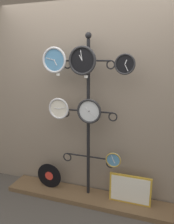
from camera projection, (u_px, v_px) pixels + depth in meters
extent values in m
plane|color=#47423D|center=(77.00, 216.00, 2.57)|extent=(12.00, 12.00, 0.00)
cube|color=gray|center=(92.00, 92.00, 2.77)|extent=(4.40, 0.04, 2.80)
cube|color=brown|center=(87.00, 197.00, 2.89)|extent=(2.20, 0.36, 0.06)
cylinder|color=black|center=(88.00, 196.00, 2.95)|extent=(0.40, 0.40, 0.02)
cylinder|color=black|center=(88.00, 124.00, 2.71)|extent=(0.04, 0.04, 2.01)
sphere|color=black|center=(88.00, 35.00, 2.47)|extent=(0.07, 0.07, 0.07)
cylinder|color=black|center=(78.00, 61.00, 2.58)|extent=(0.27, 0.02, 0.02)
torus|color=black|center=(67.00, 64.00, 2.63)|extent=(0.10, 0.02, 0.10)
cylinder|color=black|center=(99.00, 61.00, 2.49)|extent=(0.27, 0.02, 0.02)
torus|color=black|center=(111.00, 65.00, 2.46)|extent=(0.10, 0.02, 0.10)
cylinder|color=black|center=(77.00, 110.00, 2.72)|extent=(0.31, 0.02, 0.02)
torus|color=black|center=(65.00, 113.00, 2.78)|extent=(0.11, 0.02, 0.11)
cylinder|color=black|center=(100.00, 112.00, 2.63)|extent=(0.31, 0.02, 0.02)
torus|color=black|center=(113.00, 117.00, 2.59)|extent=(0.11, 0.02, 0.11)
cylinder|color=black|center=(78.00, 155.00, 2.86)|extent=(0.30, 0.02, 0.02)
torus|color=black|center=(67.00, 157.00, 2.92)|extent=(0.12, 0.02, 0.12)
cylinder|color=black|center=(99.00, 158.00, 2.77)|extent=(0.30, 0.02, 0.02)
torus|color=black|center=(111.00, 164.00, 2.73)|extent=(0.12, 0.02, 0.12)
cylinder|color=#4C84B2|center=(55.00, 60.00, 2.56)|extent=(0.28, 0.02, 0.28)
torus|color=silver|center=(54.00, 60.00, 2.54)|extent=(0.30, 0.03, 0.30)
cylinder|color=silver|center=(54.00, 60.00, 2.54)|extent=(0.02, 0.01, 0.02)
cube|color=silver|center=(55.00, 63.00, 2.54)|extent=(0.04, 0.00, 0.06)
cube|color=silver|center=(50.00, 59.00, 2.55)|extent=(0.11, 0.00, 0.03)
cylinder|color=black|center=(83.00, 61.00, 2.44)|extent=(0.30, 0.02, 0.30)
torus|color=#262628|center=(82.00, 61.00, 2.43)|extent=(0.33, 0.03, 0.33)
cylinder|color=#262628|center=(82.00, 61.00, 2.43)|extent=(0.02, 0.01, 0.02)
cube|color=silver|center=(81.00, 58.00, 2.42)|extent=(0.04, 0.00, 0.07)
cube|color=silver|center=(81.00, 55.00, 2.41)|extent=(0.03, 0.00, 0.12)
cylinder|color=black|center=(125.00, 64.00, 2.32)|extent=(0.20, 0.02, 0.20)
torus|color=#262628|center=(125.00, 64.00, 2.30)|extent=(0.22, 0.02, 0.22)
cylinder|color=#262628|center=(125.00, 64.00, 2.30)|extent=(0.01, 0.01, 0.01)
cube|color=silver|center=(126.00, 62.00, 2.30)|extent=(0.03, 0.00, 0.05)
cube|color=silver|center=(126.00, 68.00, 2.31)|extent=(0.04, 0.00, 0.07)
cylinder|color=silver|center=(59.00, 108.00, 2.69)|extent=(0.24, 0.02, 0.24)
torus|color=silver|center=(59.00, 109.00, 2.67)|extent=(0.27, 0.02, 0.27)
cylinder|color=silver|center=(59.00, 109.00, 2.67)|extent=(0.01, 0.01, 0.01)
cube|color=silver|center=(56.00, 108.00, 2.68)|extent=(0.06, 0.00, 0.02)
cube|color=silver|center=(62.00, 108.00, 2.66)|extent=(0.09, 0.00, 0.03)
cylinder|color=silver|center=(89.00, 111.00, 2.59)|extent=(0.27, 0.02, 0.27)
torus|color=#262628|center=(89.00, 111.00, 2.57)|extent=(0.30, 0.03, 0.30)
cylinder|color=#262628|center=(89.00, 111.00, 2.58)|extent=(0.02, 0.01, 0.02)
cube|color=silver|center=(87.00, 109.00, 2.58)|extent=(0.05, 0.00, 0.06)
cube|color=silver|center=(93.00, 114.00, 2.57)|extent=(0.09, 0.00, 0.06)
cylinder|color=#4C84B2|center=(113.00, 160.00, 2.62)|extent=(0.17, 0.02, 0.17)
torus|color=#A58438|center=(113.00, 160.00, 2.61)|extent=(0.19, 0.02, 0.19)
cylinder|color=#A58438|center=(113.00, 160.00, 2.61)|extent=(0.01, 0.01, 0.01)
cube|color=silver|center=(114.00, 162.00, 2.61)|extent=(0.03, 0.00, 0.04)
cube|color=silver|center=(112.00, 158.00, 2.60)|extent=(0.03, 0.00, 0.07)
cylinder|color=black|center=(49.00, 176.00, 3.01)|extent=(0.36, 0.01, 0.36)
cylinder|color=red|center=(49.00, 176.00, 3.01)|extent=(0.12, 0.00, 0.12)
cube|color=gold|center=(130.00, 190.00, 2.67)|extent=(0.51, 0.02, 0.38)
cube|color=white|center=(130.00, 190.00, 2.66)|extent=(0.47, 0.00, 0.33)
cube|color=white|center=(58.00, 74.00, 2.57)|extent=(0.04, 0.00, 0.03)
cube|color=white|center=(86.00, 77.00, 2.46)|extent=(0.04, 0.00, 0.03)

